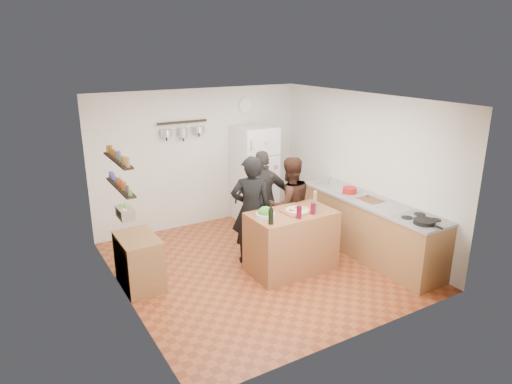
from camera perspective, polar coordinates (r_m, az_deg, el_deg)
room_shell at (r=6.92m, az=-1.22°, el=1.41°), size 4.20×4.20×4.20m
prep_island at (r=6.77m, az=4.42°, el=-6.19°), size 1.25×0.72×0.91m
pizza_board at (r=6.62m, az=5.19°, el=-2.42°), size 0.42×0.34×0.02m
pizza at (r=6.61m, az=5.19°, el=-2.27°), size 0.34×0.34×0.02m
salad_bowl at (r=6.41m, az=1.18°, el=-2.88°), size 0.27×0.27×0.05m
wine_bottle at (r=6.12m, az=1.88°, el=-3.07°), size 0.07×0.07×0.22m
wine_glass_near at (r=6.35m, az=5.41°, el=-2.55°), size 0.07×0.07×0.18m
wine_glass_far at (r=6.54m, az=7.12°, el=-2.07°), size 0.07×0.07×0.16m
pepper_mill at (r=6.85m, az=7.38°, el=-1.01°), size 0.06×0.06×0.20m
salt_canister at (r=6.65m, az=7.24°, el=-1.90°), size 0.08×0.08×0.13m
person_left at (r=6.89m, az=-0.62°, el=-2.25°), size 0.72×0.61×1.68m
person_center at (r=7.26m, az=4.19°, el=-1.67°), size 0.84×0.70×1.57m
person_back at (r=7.52m, az=0.89°, el=-0.82°), size 1.02×0.72×1.60m
counter_run at (r=7.45m, az=13.97°, el=-4.41°), size 0.63×2.63×0.90m
stove_top at (r=6.70m, az=19.90°, el=-3.28°), size 0.60×0.62×0.02m
skillet at (r=6.54m, az=20.30°, el=-3.51°), size 0.29×0.29×0.06m
sink at (r=7.89m, az=9.94°, el=0.67°), size 0.50×0.80×0.03m
cutting_board at (r=7.31m, az=14.10°, el=-1.01°), size 0.30×0.40×0.02m
red_bowl at (r=7.55m, az=11.63°, el=0.22°), size 0.23×0.23×0.09m
fridge at (r=8.60m, az=-0.16°, el=2.27°), size 0.70×0.68×1.80m
wall_clock at (r=8.64m, az=-1.29°, el=10.79°), size 0.30×0.03×0.30m
spice_shelf_lower at (r=5.99m, az=-16.59°, el=0.58°), size 0.12×1.00×0.02m
spice_shelf_upper at (r=5.91m, az=-16.89°, el=3.82°), size 0.12×1.00×0.02m
produce_basket at (r=6.11m, az=-16.03°, el=-2.52°), size 0.18×0.35×0.14m
side_table at (r=6.56m, az=-14.40°, el=-8.38°), size 0.50×0.80×0.73m
pot_rack at (r=8.04m, az=-9.19°, el=8.62°), size 0.90×0.04×0.04m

